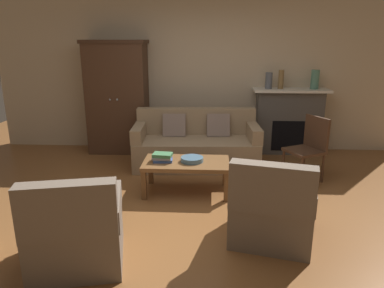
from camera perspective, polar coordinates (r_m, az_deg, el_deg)
name	(u,v)px	position (r m, az deg, el deg)	size (l,w,h in m)	color
ground_plane	(192,208)	(4.34, -0.05, -10.11)	(9.60, 9.60, 0.00)	brown
back_wall	(200,70)	(6.46, 1.23, 11.60)	(7.20, 0.10, 2.80)	beige
fireplace	(288,121)	(6.47, 14.99, 3.59)	(1.26, 0.48, 1.12)	#4C4947
armoire	(118,97)	(6.39, -11.66, 7.24)	(1.06, 0.57, 1.91)	#472D1E
couch	(196,145)	(5.67, 0.68, -0.22)	(1.96, 0.95, 0.86)	#937A5B
coffee_table	(186,165)	(4.65, -0.91, -3.38)	(1.10, 0.60, 0.42)	brown
fruit_bowl	(192,159)	(4.61, 0.01, -2.44)	(0.29, 0.29, 0.06)	slate
book_stack	(163,157)	(4.62, -4.68, -2.12)	(0.26, 0.19, 0.11)	#38569E
mantel_vase_slate	(269,81)	(6.27, 12.04, 9.78)	(0.12, 0.12, 0.27)	#565B66
mantel_vase_bronze	(281,79)	(6.30, 13.87, 9.88)	(0.09, 0.09, 0.31)	olive
mantel_vase_jade	(315,79)	(6.43, 18.85, 9.63)	(0.14, 0.14, 0.32)	slate
armchair_near_left	(76,232)	(3.38, -17.81, -13.13)	(0.91, 0.92, 0.88)	#756656
armchair_near_right	(272,210)	(3.68, 12.54, -10.19)	(0.92, 0.93, 0.88)	#756656
side_chair_wooden	(309,145)	(5.29, 18.07, -0.09)	(0.60, 0.60, 0.90)	#472D1E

